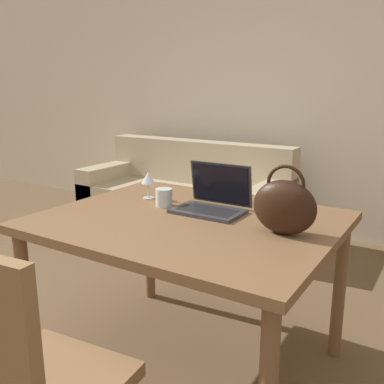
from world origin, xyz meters
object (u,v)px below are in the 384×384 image
(couch, at_px, (184,201))
(laptop, at_px, (214,198))
(wine_glass, at_px, (148,179))
(handbag, at_px, (284,206))
(drinking_glass, at_px, (164,197))
(chair, at_px, (20,380))

(couch, relative_size, laptop, 5.94)
(couch, height_order, laptop, laptop)
(wine_glass, bearing_deg, handbag, -11.26)
(drinking_glass, bearing_deg, chair, -77.35)
(laptop, bearing_deg, drinking_glass, -164.41)
(couch, xyz_separation_m, handbag, (1.53, -1.63, 0.57))
(couch, xyz_separation_m, drinking_glass, (0.89, -1.55, 0.50))
(laptop, xyz_separation_m, drinking_glass, (-0.24, -0.07, -0.02))
(laptop, distance_m, wine_glass, 0.40)
(wine_glass, bearing_deg, couch, 116.60)
(chair, xyz_separation_m, laptop, (0.01, 1.08, 0.29))
(laptop, height_order, drinking_glass, laptop)
(couch, distance_m, drinking_glass, 1.86)
(chair, height_order, couch, chair)
(laptop, xyz_separation_m, handbag, (0.40, -0.15, 0.05))
(couch, distance_m, handbag, 2.31)
(laptop, distance_m, handbag, 0.43)
(couch, relative_size, wine_glass, 13.56)
(handbag, bearing_deg, drinking_glass, 172.74)
(laptop, xyz_separation_m, wine_glass, (-0.39, 0.01, 0.04))
(drinking_glass, bearing_deg, wine_glass, 153.58)
(couch, bearing_deg, chair, -66.42)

